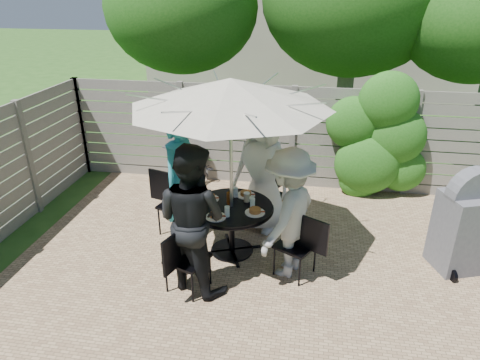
% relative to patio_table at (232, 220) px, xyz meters
% --- Properties ---
extents(backyard_envelope, '(60.00, 60.00, 5.00)m').
position_rel_patio_table_xyz_m(backyard_envelope, '(0.75, 9.59, 2.10)').
color(backyard_envelope, '#244917').
rests_on(backyard_envelope, ground).
extents(patio_table, '(1.44, 1.44, 0.72)m').
position_rel_patio_table_xyz_m(patio_table, '(0.00, 0.00, 0.00)').
color(patio_table, black).
rests_on(patio_table, ground).
extents(umbrella, '(3.24, 3.24, 2.40)m').
position_rel_patio_table_xyz_m(umbrella, '(0.00, -0.00, 1.73)').
color(umbrella, silver).
rests_on(umbrella, ground).
extents(chair_back, '(0.63, 0.72, 0.96)m').
position_rel_patio_table_xyz_m(chair_back, '(0.37, 0.89, -0.22)').
color(chair_back, black).
rests_on(chair_back, ground).
extents(person_back, '(1.07, 0.90, 1.87)m').
position_rel_patio_table_xyz_m(person_back, '(0.32, 0.77, 0.43)').
color(person_back, silver).
rests_on(person_back, ground).
extents(chair_left, '(0.73, 0.57, 0.96)m').
position_rel_patio_table_xyz_m(chair_left, '(-0.89, 0.37, -0.21)').
color(chair_left, black).
rests_on(chair_left, ground).
extents(person_left, '(0.66, 0.78, 1.83)m').
position_rel_patio_table_xyz_m(person_left, '(-0.77, 0.32, 0.41)').
color(person_left, teal).
rests_on(person_left, ground).
extents(chair_front, '(0.56, 0.69, 0.90)m').
position_rel_patio_table_xyz_m(chair_front, '(-0.37, -0.89, -0.23)').
color(chair_front, black).
rests_on(chair_front, ground).
extents(person_front, '(1.10, 0.99, 1.85)m').
position_rel_patio_table_xyz_m(person_front, '(-0.32, -0.77, 0.42)').
color(person_front, black).
rests_on(person_front, ground).
extents(chair_right, '(0.67, 0.58, 0.89)m').
position_rel_patio_table_xyz_m(chair_right, '(0.89, -0.37, -0.23)').
color(chair_right, black).
rests_on(chair_right, ground).
extents(person_right, '(1.00, 1.25, 1.69)m').
position_rel_patio_table_xyz_m(person_right, '(0.77, -0.32, 0.34)').
color(person_right, '#A19F9D').
rests_on(person_right, ground).
extents(plate_back, '(0.26, 0.26, 0.06)m').
position_rel_patio_table_xyz_m(plate_back, '(0.14, 0.33, 0.24)').
color(plate_back, white).
rests_on(plate_back, patio_table).
extents(plate_left, '(0.26, 0.26, 0.06)m').
position_rel_patio_table_xyz_m(plate_left, '(-0.33, 0.14, 0.24)').
color(plate_left, white).
rests_on(plate_left, patio_table).
extents(plate_front, '(0.26, 0.26, 0.06)m').
position_rel_patio_table_xyz_m(plate_front, '(-0.14, -0.33, 0.24)').
color(plate_front, white).
rests_on(plate_front, patio_table).
extents(plate_right, '(0.26, 0.26, 0.06)m').
position_rel_patio_table_xyz_m(plate_right, '(0.33, -0.14, 0.24)').
color(plate_right, white).
rests_on(plate_right, patio_table).
extents(glass_back, '(0.07, 0.07, 0.14)m').
position_rel_patio_table_xyz_m(glass_back, '(0.00, 0.28, 0.29)').
color(glass_back, silver).
rests_on(glass_back, patio_table).
extents(glass_left, '(0.07, 0.07, 0.14)m').
position_rel_patio_table_xyz_m(glass_left, '(-0.28, 0.00, 0.29)').
color(glass_left, silver).
rests_on(glass_left, patio_table).
extents(glass_front, '(0.07, 0.07, 0.14)m').
position_rel_patio_table_xyz_m(glass_front, '(-0.00, -0.28, 0.29)').
color(glass_front, silver).
rests_on(glass_front, patio_table).
extents(glass_right, '(0.07, 0.07, 0.14)m').
position_rel_patio_table_xyz_m(glass_right, '(0.28, -0.00, 0.29)').
color(glass_right, silver).
rests_on(glass_right, patio_table).
extents(syrup_jug, '(0.09, 0.09, 0.16)m').
position_rel_patio_table_xyz_m(syrup_jug, '(-0.04, 0.07, 0.30)').
color(syrup_jug, '#59280C').
rests_on(syrup_jug, patio_table).
extents(coffee_cup, '(0.08, 0.08, 0.12)m').
position_rel_patio_table_xyz_m(coffee_cup, '(0.18, 0.16, 0.28)').
color(coffee_cup, '#C6B293').
rests_on(coffee_cup, patio_table).
extents(bicycle, '(1.16, 1.84, 0.91)m').
position_rel_patio_table_xyz_m(bicycle, '(-1.04, 1.90, -0.05)').
color(bicycle, '#333338').
rests_on(bicycle, ground).
extents(bbq_grill, '(0.82, 0.73, 1.40)m').
position_rel_patio_table_xyz_m(bbq_grill, '(3.00, 0.16, 0.14)').
color(bbq_grill, '#5C5C61').
rests_on(bbq_grill, ground).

